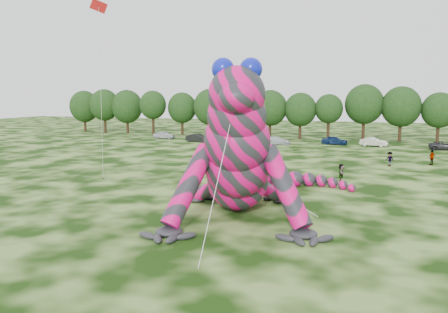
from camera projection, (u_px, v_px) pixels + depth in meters
ground at (236, 221)px, 29.42m from camera, size 240.00×240.00×0.00m
inflatable_gecko at (238, 137)px, 32.17m from camera, size 23.00×25.39×10.71m
flying_kite at (99, 20)px, 39.01m from camera, size 2.65×3.25×16.99m
tree_0 at (85, 111)px, 101.38m from camera, size 6.91×6.22×9.51m
tree_1 at (105, 111)px, 98.33m from camera, size 6.74×6.07×9.81m
tree_2 at (127, 112)px, 97.35m from camera, size 7.04×6.34×9.64m
tree_3 at (153, 113)px, 93.51m from camera, size 5.81×5.23×9.44m
tree_4 at (182, 114)px, 93.20m from camera, size 6.22×5.60×9.06m
tree_5 at (210, 112)px, 90.87m from camera, size 7.16×6.44×9.80m
tree_6 at (233, 114)px, 87.52m from camera, size 6.52×5.86×9.49m
tree_7 at (270, 114)px, 85.31m from camera, size 6.68×6.01×9.48m
tree_8 at (300, 116)px, 83.70m from camera, size 6.14×5.53×8.94m
tree_9 at (329, 117)px, 82.42m from camera, size 5.27×4.74×8.68m
tree_10 at (364, 112)px, 81.49m from camera, size 7.09×6.38×10.50m
tree_11 at (401, 114)px, 79.18m from camera, size 7.01×6.31×10.07m
tree_12 at (439, 118)px, 76.90m from camera, size 5.99×5.39×8.97m
car_0 at (164, 135)px, 85.40m from camera, size 4.34×1.79×1.47m
car_1 at (198, 138)px, 79.49m from camera, size 4.58×2.12×1.46m
car_2 at (226, 139)px, 77.68m from camera, size 5.02×2.58×1.36m
car_3 at (277, 141)px, 75.16m from camera, size 4.74×2.07×1.36m
car_4 at (335, 140)px, 74.97m from camera, size 4.49×2.08×1.49m
car_5 at (374, 142)px, 72.55m from camera, size 4.63×2.28×1.46m
car_6 at (446, 146)px, 67.50m from camera, size 4.81×2.26×1.33m
spectator_2 at (390, 159)px, 51.98m from camera, size 1.29×1.24×1.76m
spectator_3 at (432, 158)px, 52.93m from camera, size 1.11×1.05×1.84m
spectator_0 at (227, 156)px, 54.65m from camera, size 0.63×0.75×1.74m
spectator_5 at (341, 173)px, 42.28m from camera, size 0.57×1.71×1.83m
spectator_4 at (208, 145)px, 66.32m from camera, size 1.02×1.08×1.85m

